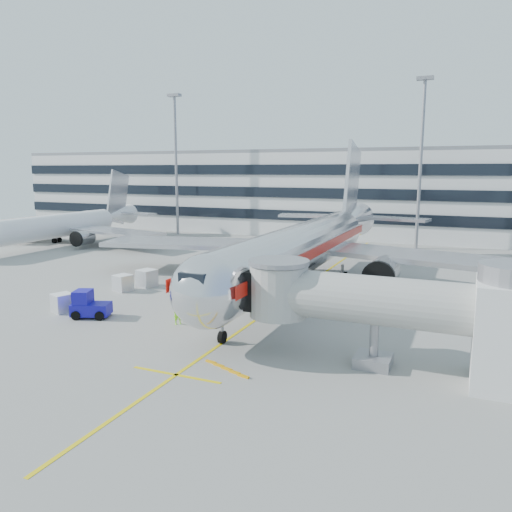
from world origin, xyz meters
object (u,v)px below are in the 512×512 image
at_px(cargo_container_front, 62,303).
at_px(baggage_tug, 89,306).
at_px(cargo_container_left, 123,283).
at_px(main_jet, 308,245).
at_px(ramp_worker, 178,312).
at_px(belt_loader, 205,287).
at_px(cargo_container_right, 147,278).

bearing_deg(cargo_container_front, baggage_tug, -6.30).
bearing_deg(cargo_container_left, main_jet, 31.69).
height_order(cargo_container_front, ramp_worker, ramp_worker).
distance_m(baggage_tug, cargo_container_front, 3.20).
xyz_separation_m(belt_loader, cargo_container_right, (-7.07, 0.28, 0.26)).
relative_size(baggage_tug, cargo_container_left, 1.86).
bearing_deg(belt_loader, cargo_container_left, -164.54).
bearing_deg(cargo_container_right, main_jet, 26.28).
height_order(main_jet, baggage_tug, main_jet).
xyz_separation_m(baggage_tug, cargo_container_left, (-3.24, 8.53, -0.17)).
bearing_deg(belt_loader, cargo_container_right, 177.71).
relative_size(belt_loader, cargo_container_left, 2.60).
xyz_separation_m(main_jet, baggage_tug, (-12.94, -18.51, -3.24)).
bearing_deg(belt_loader, ramp_worker, -73.31).
relative_size(belt_loader, baggage_tug, 1.40).
xyz_separation_m(cargo_container_left, ramp_worker, (10.99, -7.21, 0.16)).
xyz_separation_m(cargo_container_left, cargo_container_front, (0.06, -8.18, -0.02)).
height_order(baggage_tug, cargo_container_front, baggage_tug).
bearing_deg(ramp_worker, cargo_container_right, 82.32).
distance_m(main_jet, belt_loader, 11.71).
height_order(belt_loader, cargo_container_front, belt_loader).
distance_m(baggage_tug, cargo_container_right, 11.27).
distance_m(main_jet, cargo_container_right, 17.16).
bearing_deg(cargo_container_right, cargo_container_front, -95.47).
height_order(main_jet, ramp_worker, main_jet).
xyz_separation_m(cargo_container_front, ramp_worker, (10.93, 0.97, 0.18)).
height_order(main_jet, cargo_container_front, main_jet).
bearing_deg(main_jet, belt_loader, -136.05).
height_order(cargo_container_right, cargo_container_front, cargo_container_right).
bearing_deg(cargo_container_right, ramp_worker, -44.53).
relative_size(cargo_container_left, ramp_worker, 0.94).
bearing_deg(belt_loader, cargo_container_front, -127.81).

